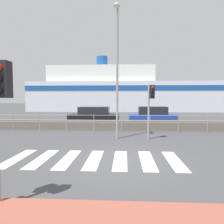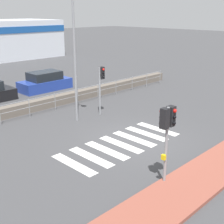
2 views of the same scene
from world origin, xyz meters
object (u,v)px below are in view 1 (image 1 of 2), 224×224
object	(u,v)px
traffic_light_far	(151,100)
parked_car_blue	(152,116)
streetlamp	(117,59)
ferry_boat	(119,92)
parked_car_black	(94,116)

from	to	relation	value
traffic_light_far	parked_car_blue	bearing A→B (deg)	82.10
traffic_light_far	streetlamp	world-z (taller)	streetlamp
traffic_light_far	ferry_boat	size ratio (longest dim) A/B	0.09
parked_car_black	traffic_light_far	bearing A→B (deg)	-61.86
ferry_boat	parked_car_black	xyz separation A→B (m)	(-1.68, -18.12, -2.46)
streetlamp	parked_car_blue	world-z (taller)	streetlamp
streetlamp	parked_car_black	bearing A→B (deg)	106.84
streetlamp	ferry_boat	xyz separation A→B (m)	(-0.52, 25.37, -1.02)
streetlamp	traffic_light_far	bearing A→B (deg)	-0.68
streetlamp	parked_car_black	distance (m)	8.34
streetlamp	parked_car_blue	size ratio (longest dim) A/B	1.72
parked_car_black	streetlamp	bearing A→B (deg)	-73.16
ferry_boat	parked_car_blue	world-z (taller)	ferry_boat
streetlamp	ferry_boat	world-z (taller)	ferry_boat
parked_car_blue	traffic_light_far	bearing A→B (deg)	-97.90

